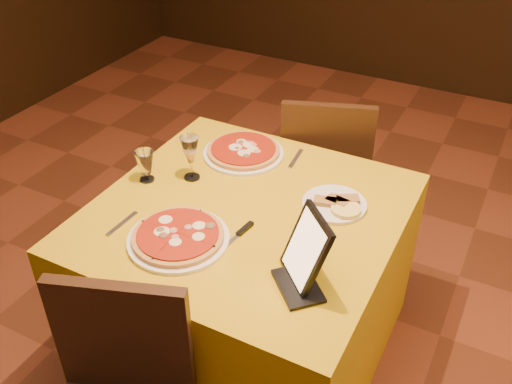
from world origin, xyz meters
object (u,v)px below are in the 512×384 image
at_px(pizza_near, 178,237).
at_px(pizza_far, 243,152).
at_px(main_table, 247,283).
at_px(water_glass, 145,166).
at_px(chair_main_far, 325,169).
at_px(tablet, 306,249).
at_px(wine_glass, 191,158).

height_order(pizza_near, pizza_far, same).
distance_m(main_table, pizza_far, 0.55).
xyz_separation_m(main_table, water_glass, (-0.45, -0.01, 0.44)).
relative_size(pizza_far, water_glass, 2.66).
relative_size(chair_main_far, pizza_far, 2.63).
bearing_deg(water_glass, chair_main_far, 61.85).
distance_m(main_table, chair_main_far, 0.83).
height_order(chair_main_far, pizza_far, chair_main_far).
distance_m(chair_main_far, tablet, 1.19).
relative_size(water_glass, tablet, 0.53).
bearing_deg(main_table, chair_main_far, 90.00).
relative_size(wine_glass, water_glass, 1.46).
bearing_deg(tablet, pizza_near, -131.01).
xyz_separation_m(pizza_far, tablet, (0.53, -0.57, 0.10)).
relative_size(main_table, wine_glass, 5.79).
height_order(water_glass, tablet, tablet).
bearing_deg(water_glass, tablet, -15.93).
bearing_deg(pizza_far, wine_glass, -111.61).
bearing_deg(water_glass, pizza_far, 54.19).
height_order(wine_glass, water_glass, wine_glass).
bearing_deg(chair_main_far, pizza_far, 48.73).
relative_size(pizza_near, tablet, 1.45).
bearing_deg(pizza_far, water_glass, -125.81).
bearing_deg(pizza_near, tablet, 4.30).
xyz_separation_m(main_table, chair_main_far, (0.00, 0.83, 0.08)).
bearing_deg(wine_glass, tablet, -26.87).
bearing_deg(chair_main_far, tablet, 88.18).
relative_size(pizza_near, water_glass, 2.72).
xyz_separation_m(main_table, pizza_far, (-0.20, 0.34, 0.39)).
height_order(pizza_near, tablet, tablet).
bearing_deg(main_table, wine_glass, 163.38).
xyz_separation_m(main_table, wine_glass, (-0.30, 0.09, 0.47)).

